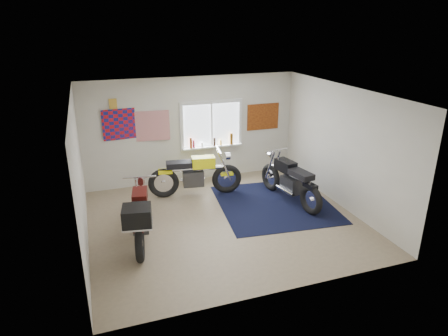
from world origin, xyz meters
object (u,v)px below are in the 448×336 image
object	(u,v)px
navy_rug	(275,204)
yellow_triumph	(195,175)
maroon_tourer	(140,217)
black_chrome_bike	(290,182)

from	to	relation	value
navy_rug	yellow_triumph	xyz separation A→B (m)	(-1.59, 1.11, 0.49)
yellow_triumph	maroon_tourer	distance (m)	2.42
yellow_triumph	black_chrome_bike	xyz separation A→B (m)	(1.97, -1.07, -0.01)
navy_rug	black_chrome_bike	bearing A→B (deg)	6.94
black_chrome_bike	maroon_tourer	size ratio (longest dim) A/B	1.00
navy_rug	black_chrome_bike	xyz separation A→B (m)	(0.39, 0.05, 0.48)
navy_rug	yellow_triumph	bearing A→B (deg)	144.94
navy_rug	maroon_tourer	xyz separation A→B (m)	(-3.14, -0.74, 0.57)
navy_rug	maroon_tourer	size ratio (longest dim) A/B	1.20
navy_rug	yellow_triumph	world-z (taller)	yellow_triumph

